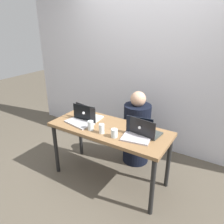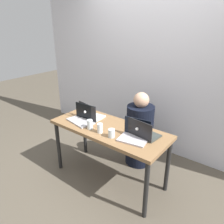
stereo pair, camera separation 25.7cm
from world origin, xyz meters
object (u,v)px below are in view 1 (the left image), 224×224
Objects in this scene: water_glass_center at (102,129)px; water_glass_left at (91,126)px; laptop_back_left at (88,116)px; laptop_front_right at (137,134)px; water_glass_right at (114,134)px; laptop_back_right at (143,130)px; person_at_center at (137,132)px; laptop_front_left at (82,119)px.

water_glass_left reaches higher than water_glass_center.
water_glass_center is (0.37, -0.22, 0.00)m from laptop_back_left.
water_glass_right is (-0.22, -0.12, -0.01)m from laptop_front_right.
laptop_back_right is at bearing 43.66° from water_glass_right.
person_at_center reaches higher than laptop_front_right.
person_at_center is 0.83m from laptop_front_left.
water_glass_left is at bearing -15.33° from laptop_front_left.
laptop_front_right is 0.40m from water_glass_center.
water_glass_center is 0.16m from water_glass_left.
laptop_front_right is 2.93× the size of water_glass_left.
laptop_back_right is 1.14× the size of laptop_back_left.
laptop_front_right is at bearing 29.80° from water_glass_right.
laptop_back_right reaches higher than water_glass_center.
person_at_center reaches higher than water_glass_left.
laptop_front_right is at bearing 11.74° from laptop_front_left.
laptop_back_left is 0.87× the size of laptop_front_left.
person_at_center is 9.35× the size of water_glass_left.
laptop_back_left reaches higher than water_glass_left.
water_glass_right is at bearing -159.87° from laptop_front_right.
laptop_back_right is (0.30, -0.48, 0.32)m from person_at_center.
laptop_back_right is 1.14× the size of laptop_front_right.
person_at_center reaches higher than laptop_front_left.
laptop_front_left is 0.24m from water_glass_left.
water_glass_left is at bearing -178.65° from water_glass_center.
water_glass_right is at bearing -0.41° from water_glass_center.
laptop_front_right reaches higher than water_glass_left.
water_glass_left is (0.22, -0.22, 0.00)m from laptop_back_left.
water_glass_left is at bearing 82.10° from person_at_center.
water_glass_center is 0.97× the size of water_glass_left.
laptop_back_right is 0.33m from water_glass_right.
laptop_front_right is (0.75, -0.10, -0.00)m from laptop_back_left.
person_at_center is 0.72m from laptop_front_right.
laptop_back_right is 0.46m from water_glass_center.
laptop_front_left is 0.39m from water_glass_center.
laptop_back_right is at bearing 134.27° from person_at_center.
water_glass_left is (-0.16, -0.00, 0.00)m from water_glass_center.
laptop_back_right is 3.34× the size of water_glass_left.
laptop_back_left is at bearing 149.62° from water_glass_center.
laptop_back_left is 0.76m from laptop_front_right.
laptop_back_left is 0.58m from water_glass_right.
laptop_back_left is at bearing 99.09° from laptop_front_left.
laptop_front_left is 4.07× the size of water_glass_right.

